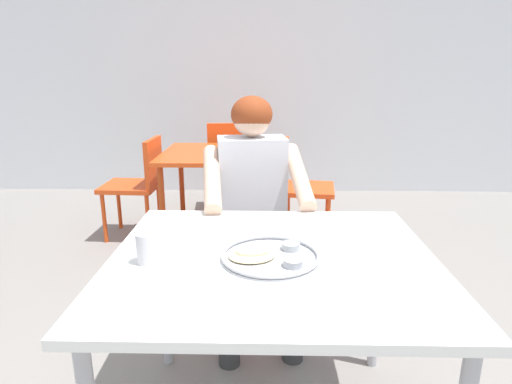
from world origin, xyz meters
TOP-DOWN VIEW (x-y plane):
  - back_wall at (0.00, 3.44)m, footprint 12.00×0.12m
  - table_foreground at (0.01, -0.02)m, footprint 1.08×0.94m
  - thali_tray at (-0.00, -0.04)m, footprint 0.32×0.32m
  - drinking_cup at (-0.39, -0.08)m, footprint 0.06×0.06m
  - chair_foreground at (-0.10, 0.93)m, footprint 0.49×0.49m
  - diner_foreground at (-0.07, 0.71)m, footprint 0.54×0.59m
  - table_background_red at (-0.35, 1.99)m, footprint 0.95×0.86m
  - chair_red_left at (-1.03, 1.99)m, footprint 0.45×0.42m
  - chair_red_right at (0.25, 1.98)m, footprint 0.46×0.46m
  - chair_red_far at (-0.35, 2.63)m, footprint 0.45×0.42m

SIDE VIEW (x-z plane):
  - chair_red_right at x=0.25m, z-range 0.07..0.87m
  - chair_red_left at x=-1.03m, z-range 0.07..0.88m
  - chair_foreground at x=-0.10m, z-range 0.07..0.88m
  - chair_red_far at x=-0.35m, z-range 0.07..0.93m
  - table_background_red at x=-0.35m, z-range 0.28..0.98m
  - table_foreground at x=0.01m, z-range 0.30..1.03m
  - diner_foreground at x=-0.07m, z-range 0.11..1.32m
  - thali_tray at x=0.00m, z-range 0.73..0.76m
  - drinking_cup at x=-0.39m, z-range 0.74..0.84m
  - back_wall at x=0.00m, z-range 0.00..3.40m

